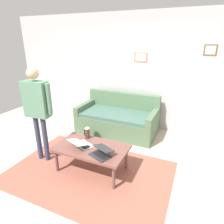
# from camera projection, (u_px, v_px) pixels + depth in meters

# --- Properties ---
(ground_plane) EXTENTS (7.68, 7.68, 0.00)m
(ground_plane) POSITION_uv_depth(u_px,v_px,m) (95.00, 171.00, 3.33)
(ground_plane) COLOR #B9A595
(area_rug) EXTENTS (2.65, 1.78, 0.01)m
(area_rug) POSITION_uv_depth(u_px,v_px,m) (89.00, 173.00, 3.28)
(area_rug) COLOR #945544
(area_rug) RESTS_ON ground_plane
(back_wall) EXTENTS (7.04, 0.11, 2.70)m
(back_wall) POSITION_uv_depth(u_px,v_px,m) (137.00, 72.00, 4.73)
(back_wall) COLOR #B5B1B3
(back_wall) RESTS_ON ground_plane
(couch) EXTENTS (1.82, 0.93, 0.88)m
(couch) POSITION_uv_depth(u_px,v_px,m) (118.00, 119.00, 4.66)
(couch) COLOR #4F6D4D
(couch) RESTS_ON ground_plane
(coffee_table) EXTENTS (1.18, 0.68, 0.44)m
(coffee_table) POSITION_uv_depth(u_px,v_px,m) (91.00, 149.00, 3.22)
(coffee_table) COLOR brown
(coffee_table) RESTS_ON ground_plane
(laptop_left) EXTENTS (0.42, 0.43, 0.14)m
(laptop_left) POSITION_uv_depth(u_px,v_px,m) (81.00, 144.00, 3.21)
(laptop_left) COLOR silver
(laptop_left) RESTS_ON coffee_table
(laptop_center) EXTENTS (0.40, 0.38, 0.13)m
(laptop_center) POSITION_uv_depth(u_px,v_px,m) (101.00, 153.00, 2.96)
(laptop_center) COLOR #28282D
(laptop_center) RESTS_ON coffee_table
(french_press) EXTENTS (0.11, 0.09, 0.23)m
(french_press) POSITION_uv_depth(u_px,v_px,m) (87.00, 133.00, 3.45)
(french_press) COLOR #4C3323
(french_press) RESTS_ON coffee_table
(person_standing) EXTENTS (0.59, 0.22, 1.69)m
(person_standing) POSITION_uv_depth(u_px,v_px,m) (37.00, 104.00, 3.28)
(person_standing) COLOR #353953
(person_standing) RESTS_ON ground_plane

